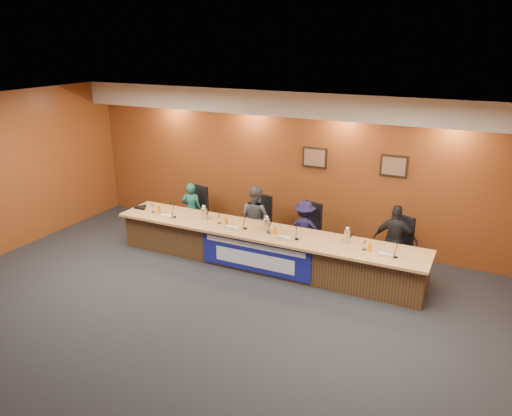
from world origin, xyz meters
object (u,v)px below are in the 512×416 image
at_px(speakerphone, 141,207).
at_px(dais_body, 264,249).
at_px(office_chair_a, 194,213).
at_px(banner, 254,256).
at_px(office_chair_d, 395,249).
at_px(panelist_d, 395,241).
at_px(office_chair_b, 257,224).
at_px(panelist_a, 192,210).
at_px(panelist_c, 304,229).
at_px(panelist_b, 255,218).
at_px(office_chair_c, 306,233).
at_px(carafe_mid, 267,225).
at_px(carafe_right, 347,237).
at_px(carafe_left, 204,214).

bearing_deg(speakerphone, dais_body, 0.79).
relative_size(dais_body, office_chair_a, 12.50).
distance_m(banner, office_chair_d, 2.61).
distance_m(office_chair_d, speakerphone, 5.23).
xyz_separation_m(panelist_d, office_chair_d, (0.00, 0.10, -0.20)).
bearing_deg(office_chair_b, dais_body, -49.69).
xyz_separation_m(panelist_a, panelist_c, (2.64, 0.00, -0.01)).
relative_size(panelist_b, office_chair_d, 2.78).
bearing_deg(office_chair_b, office_chair_a, -172.97).
bearing_deg(panelist_b, office_chair_b, -72.77).
distance_m(dais_body, panelist_a, 2.24).
distance_m(dais_body, panelist_c, 0.93).
bearing_deg(panelist_d, panelist_b, -3.66).
distance_m(banner, speakerphone, 2.90).
distance_m(dais_body, panelist_b, 0.96).
bearing_deg(speakerphone, panelist_c, 12.77).
xyz_separation_m(panelist_a, office_chair_a, (0.00, 0.10, -0.12)).
bearing_deg(banner, dais_body, 90.00).
xyz_separation_m(office_chair_c, carafe_mid, (-0.46, -0.89, 0.40)).
bearing_deg(carafe_right, carafe_left, -178.95).
distance_m(panelist_b, carafe_right, 2.24).
bearing_deg(office_chair_b, carafe_mid, -48.07).
distance_m(carafe_right, speakerphone, 4.44).
bearing_deg(office_chair_c, office_chair_d, 15.50).
bearing_deg(office_chair_c, carafe_right, -20.87).
xyz_separation_m(office_chair_b, speakerphone, (-2.31, -0.87, 0.30)).
distance_m(banner, carafe_right, 1.72).
bearing_deg(panelist_d, panelist_a, -3.66).
height_order(carafe_left, speakerphone, carafe_left).
xyz_separation_m(panelist_d, carafe_right, (-0.72, -0.67, 0.20)).
height_order(dais_body, office_chair_d, dais_body).
bearing_deg(banner, office_chair_c, 66.85).
relative_size(panelist_d, speakerphone, 4.22).
distance_m(banner, carafe_mid, 0.62).
xyz_separation_m(banner, office_chair_d, (2.30, 1.24, 0.10)).
bearing_deg(carafe_right, carafe_mid, -175.78).
bearing_deg(carafe_right, speakerphone, -178.80).
bearing_deg(office_chair_c, office_chair_b, -164.50).
height_order(office_chair_d, carafe_right, carafe_right).
bearing_deg(office_chair_d, panelist_c, -154.02).
height_order(office_chair_d, carafe_left, carafe_left).
bearing_deg(office_chair_a, dais_body, -9.48).
distance_m(panelist_b, speakerphone, 2.44).
bearing_deg(office_chair_d, carafe_left, -144.39).
relative_size(office_chair_c, office_chair_d, 1.00).
bearing_deg(panelist_c, panelist_b, -10.31).
relative_size(carafe_mid, speakerphone, 0.79).
xyz_separation_m(panelist_a, speakerphone, (-0.75, -0.77, 0.17)).
height_order(office_chair_d, speakerphone, speakerphone).
height_order(banner, office_chair_b, banner).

